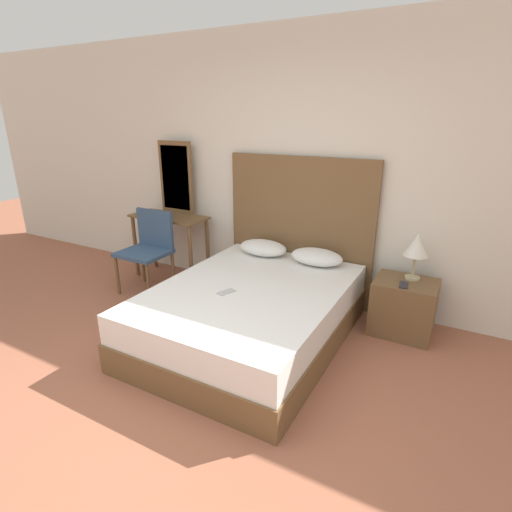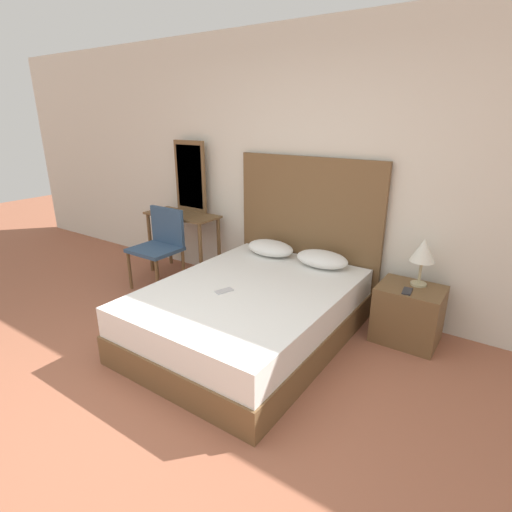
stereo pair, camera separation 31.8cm
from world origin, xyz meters
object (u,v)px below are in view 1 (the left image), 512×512
bed (250,313)px  vanity_desk (170,229)px  phone_on_bed (226,292)px  table_lamp (417,246)px  chair (149,245)px  nightstand (403,307)px  phone_on_nightstand (404,285)px

bed → vanity_desk: (-1.54, 0.78, 0.36)m
phone_on_bed → table_lamp: table_lamp is taller
bed → chair: 1.58m
bed → nightstand: nightstand is taller
table_lamp → phone_on_bed: bearing=-141.5°
table_lamp → phone_on_nightstand: size_ratio=2.64×
phone_on_bed → chair: bearing=157.4°
phone_on_bed → nightstand: phone_on_bed is taller
bed → vanity_desk: size_ratio=2.18×
table_lamp → vanity_desk: size_ratio=0.45×
phone_on_bed → nightstand: bearing=36.8°
table_lamp → vanity_desk: (-2.72, -0.06, -0.20)m
phone_on_bed → chair: (-1.39, 0.58, 0.02)m
nightstand → phone_on_nightstand: bearing=-95.2°
table_lamp → nightstand: bearing=-109.9°
table_lamp → chair: bearing=-170.4°
phone_on_nightstand → chair: bearing=-174.4°
phone_on_nightstand → phone_on_bed: bearing=-146.3°
nightstand → table_lamp: 0.56m
vanity_desk → chair: (0.03, -0.40, -0.08)m
chair → nightstand: bearing=7.9°
bed → nightstand: 1.37m
phone_on_nightstand → vanity_desk: 2.68m
nightstand → phone_on_nightstand: 0.28m
phone_on_nightstand → nightstand: bearing=84.8°
phone_on_nightstand → chair: size_ratio=0.18×
phone_on_bed → table_lamp: size_ratio=0.40×
vanity_desk → table_lamp: bearing=1.2°
phone_on_nightstand → chair: 2.66m
table_lamp → chair: size_ratio=0.46×
phone_on_nightstand → vanity_desk: size_ratio=0.17×
table_lamp → phone_on_nightstand: table_lamp is taller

